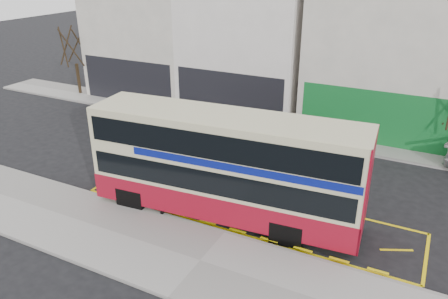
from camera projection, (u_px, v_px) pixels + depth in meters
The scene contains 13 objects.
ground at pixel (229, 230), 17.05m from camera, with size 120.00×120.00×0.00m, color black.
pavement at pixel (200, 262), 15.15m from camera, with size 40.00×4.00×0.15m, color #A09C97.
kerb at pixel (225, 233), 16.72m from camera, with size 40.00×0.15×0.15m, color gray.
far_pavement at pixel (311, 134), 25.99m from camera, with size 50.00×3.00×0.15m, color #A09C97.
road_markings at pixel (246, 210), 18.36m from camera, with size 14.00×3.40×0.01m, color yellow, non-canonical shape.
terrace_far_left at pixel (157, 28), 32.88m from camera, with size 8.00×8.01×10.80m.
terrace_left at pixel (255, 29), 29.38m from camera, with size 8.00×8.01×11.80m.
terrace_green_shop at pixel (395, 43), 25.76m from camera, with size 9.00×8.01×11.30m.
double_decker_bus at pixel (226, 165), 17.14m from camera, with size 11.03×3.36×4.34m.
bus_stop_post at pixel (161, 171), 17.04m from camera, with size 0.82×0.15×3.27m.
car_silver at pixel (163, 116), 27.34m from camera, with size 1.50×3.72×1.27m, color #A6A7AB.
car_grey at pixel (283, 133), 24.40m from camera, with size 1.59×4.56×1.50m, color #464A4F.
street_tree_left at pixel (73, 36), 31.88m from camera, with size 3.01×3.01×6.50m.
Camera 1 is at (6.27, -12.86, 9.80)m, focal length 35.00 mm.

